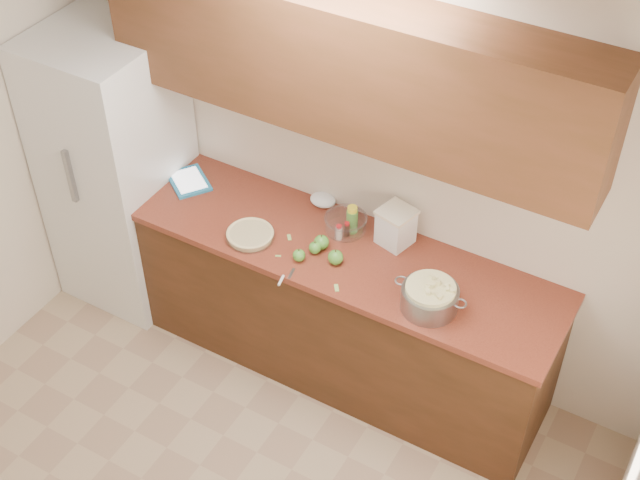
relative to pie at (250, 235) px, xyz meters
The scene contains 21 objects.
room_shell 1.41m from the pie, 72.96° to the right, with size 3.60×3.60×3.60m.
counter_run 0.65m from the pie, 22.56° to the left, with size 2.64×0.68×0.92m.
upper_cabinets 1.13m from the pie, 38.73° to the left, with size 2.60×0.34×0.70m, color brown.
fridge 1.05m from the pie, behind, with size 0.70×0.70×1.80m, color white.
pie is the anchor object (origin of this frame).
colander 1.06m from the pie, ahead, with size 0.39×0.29×0.14m.
flour_canister 0.79m from the pie, 27.66° to the left, with size 0.21×0.21×0.22m.
tablet 0.63m from the pie, 158.42° to the left, with size 0.34×0.32×0.02m.
paring_knife 0.38m from the pie, 30.36° to the right, with size 0.05×0.15×0.01m.
lemon_bottle 0.56m from the pie, 35.79° to the left, with size 0.06×0.06×0.17m.
cinnamon_shaker 0.48m from the pie, 29.75° to the left, with size 0.04×0.04×0.09m.
vanilla_bottle 0.53m from the pie, 32.21° to the left, with size 0.03×0.03×0.09m.
mixing_bowl 0.53m from the pie, 37.67° to the left, with size 0.24×0.24×0.09m.
paper_towel 0.49m from the pie, 65.84° to the left, with size 0.15×0.12×0.06m, color white.
apple_left 0.37m from the pie, 11.58° to the left, with size 0.07×0.07×0.08m.
apple_center 0.40m from the pie, 17.94° to the left, with size 0.08×0.08×0.10m.
apple_front 0.32m from the pie, ahead, with size 0.07×0.07×0.08m.
apple_extra 0.50m from the pie, ahead, with size 0.08×0.08×0.09m.
peel_a 0.61m from the pie, ahead, with size 0.05×0.02×0.00m, color #9FC560.
peel_b 0.22m from the pie, 13.11° to the right, with size 0.03×0.01×0.00m, color #9FC560.
peel_c 0.21m from the pie, 30.54° to the left, with size 0.05×0.02×0.00m, color #9FC560.
Camera 1 is at (1.74, -1.64, 4.16)m, focal length 50.00 mm.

